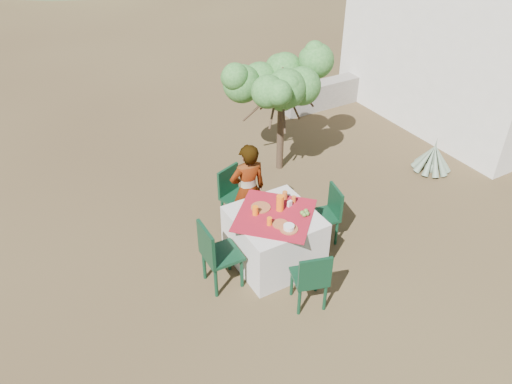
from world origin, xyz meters
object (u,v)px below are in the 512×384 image
chair_left (216,253)px  chair_far (234,193)px  guesthouse (479,39)px  table (274,238)px  shrub_tree (283,87)px  chair_near (311,278)px  agave (433,158)px  juice_pitcher (280,203)px  chair_right (328,212)px  person (248,190)px

chair_left → chair_far: bearing=-35.9°
chair_left → guesthouse: bearing=-72.2°
table → shrub_tree: 2.64m
chair_far → chair_near: (-0.01, -1.94, -0.01)m
agave → chair_far: bearing=172.8°
chair_near → guesthouse: 6.57m
table → juice_pitcher: juice_pitcher is taller
table → guesthouse: 6.20m
chair_right → juice_pitcher: bearing=-80.4°
chair_near → chair_left: chair_left is taller
person → guesthouse: guesthouse is taller
chair_far → table: bearing=-107.7°
table → chair_near: bearing=-93.3°
chair_far → chair_near: bearing=-110.3°
person → juice_pitcher: 0.69m
chair_far → agave: (3.54, -0.45, -0.25)m
shrub_tree → agave: 2.83m
chair_right → guesthouse: guesthouse is taller
chair_left → guesthouse: guesthouse is taller
table → guesthouse: guesthouse is taller
person → chair_left: bearing=47.2°
chair_left → agave: size_ratio=1.36×
chair_right → person: 1.13m
chair_left → guesthouse: size_ratio=0.22×
guesthouse → person: bearing=-167.9°
chair_far → chair_near: chair_far is taller
shrub_tree → chair_right: bearing=-104.1°
table → agave: size_ratio=1.88×
chair_far → chair_right: bearing=-68.1°
table → chair_right: (0.87, 0.02, 0.08)m
shrub_tree → guesthouse: bearing=-0.6°
juice_pitcher → guesthouse: bearing=18.5°
table → chair_near: chair_near is taller
table → chair_right: bearing=1.5°
chair_right → person: bearing=-116.8°
chair_left → guesthouse: 6.98m
agave → guesthouse: 2.94m
chair_near → agave: bearing=-140.1°
shrub_tree → agave: shrub_tree is taller
table → agave: (3.50, 0.59, -0.15)m
chair_far → shrub_tree: bearing=14.4°
chair_near → guesthouse: guesthouse is taller
chair_far → shrub_tree: 1.95m
chair_near → chair_left: 1.18m
chair_far → person: person is taller
person → juice_pitcher: size_ratio=6.56×
chair_near → chair_right: (0.92, 0.93, -0.01)m
agave → chair_right: bearing=-167.8°
agave → chair_near: bearing=-157.2°
person → chair_near: bearing=94.0°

